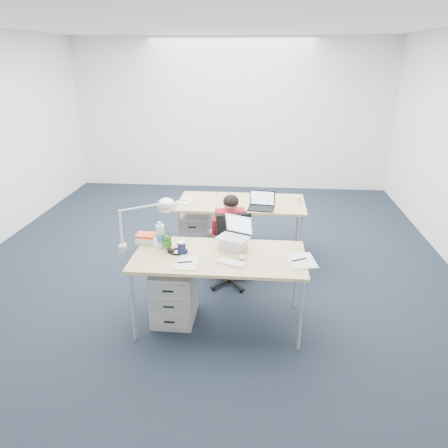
% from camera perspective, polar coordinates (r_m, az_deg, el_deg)
% --- Properties ---
extents(floor, '(7.00, 7.00, 0.00)m').
position_cam_1_polar(floor, '(5.54, -1.86, -5.26)').
color(floor, black).
rests_on(floor, ground).
extents(room, '(6.02, 7.02, 2.80)m').
position_cam_1_polar(room, '(5.02, -2.10, 12.54)').
color(room, white).
rests_on(room, ground).
extents(desk_near, '(1.60, 0.80, 0.73)m').
position_cam_1_polar(desk_near, '(4.09, -0.63, -4.69)').
color(desk_near, tan).
rests_on(desk_near, ground).
extents(desk_far, '(1.60, 0.80, 0.73)m').
position_cam_1_polar(desk_far, '(5.55, 2.26, 2.45)').
color(desk_far, tan).
rests_on(desk_far, ground).
extents(office_chair, '(0.71, 0.71, 0.91)m').
position_cam_1_polar(office_chair, '(4.98, 0.83, -5.13)').
color(office_chair, black).
rests_on(office_chair, ground).
extents(seated_person, '(0.42, 0.61, 1.05)m').
position_cam_1_polar(seated_person, '(5.00, 0.59, -1.52)').
color(seated_person, '#A31721').
rests_on(seated_person, ground).
extents(drawer_pedestal_near, '(0.40, 0.50, 0.55)m').
position_cam_1_polar(drawer_pedestal_near, '(4.38, -6.52, -9.01)').
color(drawer_pedestal_near, '#ADAFB3').
rests_on(drawer_pedestal_near, ground).
extents(drawer_pedestal_far, '(0.40, 0.50, 0.55)m').
position_cam_1_polar(drawer_pedestal_far, '(5.80, -3.71, -1.07)').
color(drawer_pedestal_far, '#ADAFB3').
rests_on(drawer_pedestal_far, ground).
extents(silver_laptop, '(0.35, 0.32, 0.30)m').
position_cam_1_polar(silver_laptop, '(4.14, 1.19, -1.32)').
color(silver_laptop, silver).
rests_on(silver_laptop, desk_near).
extents(wireless_keyboard, '(0.30, 0.21, 0.01)m').
position_cam_1_polar(wireless_keyboard, '(3.92, 0.98, -5.06)').
color(wireless_keyboard, white).
rests_on(wireless_keyboard, desk_near).
extents(computer_mouse, '(0.07, 0.10, 0.03)m').
position_cam_1_polar(computer_mouse, '(4.00, 2.27, -4.33)').
color(computer_mouse, white).
rests_on(computer_mouse, desk_near).
extents(headphones, '(0.20, 0.16, 0.03)m').
position_cam_1_polar(headphones, '(4.14, -6.09, -3.51)').
color(headphones, black).
rests_on(headphones, desk_near).
extents(can_koozie, '(0.09, 0.09, 0.13)m').
position_cam_1_polar(can_koozie, '(4.09, -5.55, -3.10)').
color(can_koozie, '#151B44').
rests_on(can_koozie, desk_near).
extents(water_bottle, '(0.11, 0.11, 0.26)m').
position_cam_1_polar(water_bottle, '(4.23, -8.32, -1.37)').
color(water_bottle, silver).
rests_on(water_bottle, desk_near).
extents(bear_figurine, '(0.08, 0.07, 0.15)m').
position_cam_1_polar(bear_figurine, '(4.21, -7.37, -2.26)').
color(bear_figurine, '#21771F').
rests_on(bear_figurine, desk_near).
extents(book_stack, '(0.20, 0.15, 0.09)m').
position_cam_1_polar(book_stack, '(4.39, -10.13, -1.85)').
color(book_stack, silver).
rests_on(book_stack, desk_near).
extents(cordless_phone, '(0.04, 0.03, 0.13)m').
position_cam_1_polar(cordless_phone, '(4.27, -7.16, -2.03)').
color(cordless_phone, black).
rests_on(cordless_phone, desk_near).
extents(papers_left, '(0.21, 0.29, 0.01)m').
position_cam_1_polar(papers_left, '(3.92, -4.92, -5.11)').
color(papers_left, '#DFE886').
rests_on(papers_left, desk_near).
extents(papers_right, '(0.28, 0.35, 0.01)m').
position_cam_1_polar(papers_right, '(4.01, 10.03, -4.76)').
color(papers_right, '#DFE886').
rests_on(papers_right, desk_near).
extents(sunglasses, '(0.12, 0.07, 0.03)m').
position_cam_1_polar(sunglasses, '(4.21, 1.76, -3.00)').
color(sunglasses, black).
rests_on(sunglasses, desk_near).
extents(desk_lamp, '(0.51, 0.22, 0.56)m').
position_cam_1_polar(desk_lamp, '(4.10, -11.12, -0.01)').
color(desk_lamp, silver).
rests_on(desk_lamp, desk_near).
extents(dark_laptop, '(0.34, 0.34, 0.22)m').
position_cam_1_polar(dark_laptop, '(5.25, 4.88, 3.10)').
color(dark_laptop, black).
rests_on(dark_laptop, desk_far).
extents(far_cup, '(0.08, 0.08, 0.09)m').
position_cam_1_polar(far_cup, '(5.53, 9.67, 3.07)').
color(far_cup, white).
rests_on(far_cup, desk_far).
extents(far_papers, '(0.25, 0.30, 0.01)m').
position_cam_1_polar(far_papers, '(5.59, -5.12, 3.03)').
color(far_papers, white).
rests_on(far_papers, desk_far).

